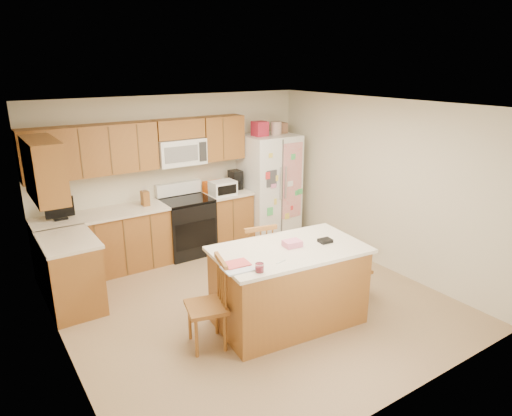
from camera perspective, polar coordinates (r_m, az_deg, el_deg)
ground at (r=6.05m, az=-0.38°, el=-11.64°), size 4.50×4.50×0.00m
room_shell at (r=5.49m, az=-0.41°, el=1.58°), size 4.60×4.60×2.52m
cabinetry at (r=6.80m, az=-15.77°, el=-0.51°), size 3.36×1.56×2.15m
stove at (r=7.40m, az=-8.64°, el=-2.15°), size 0.76×0.65×1.13m
refrigerator at (r=7.97m, az=1.67°, el=2.85°), size 0.90×0.79×2.04m
island at (r=5.43m, az=4.08°, el=-9.60°), size 1.86×1.19×1.04m
windsor_chair_left at (r=5.03m, az=-5.94°, el=-12.07°), size 0.51×0.52×1.01m
windsor_chair_back at (r=5.94m, az=0.02°, el=-6.87°), size 0.53×0.52×1.04m
windsor_chair_right at (r=6.08m, az=11.81°, el=-7.34°), size 0.46×0.47×0.91m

